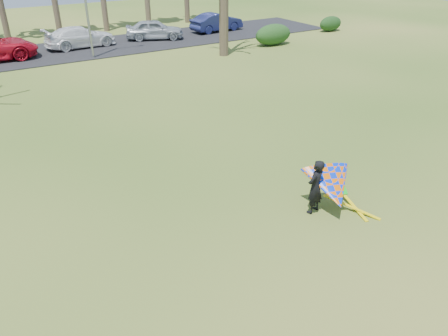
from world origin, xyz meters
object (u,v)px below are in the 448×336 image
car_3 (80,37)px  car_4 (154,29)px  car_5 (217,22)px  kite_flyer (331,187)px

car_3 → car_4: 5.80m
car_4 → car_5: (5.92, 0.25, 0.00)m
car_4 → car_5: 5.93m
car_4 → car_5: bearing=-63.8°
car_3 → kite_flyer: size_ratio=2.14×
car_3 → kite_flyer: kite_flyer is taller
car_3 → kite_flyer: (0.06, -25.80, 0.05)m
car_3 → car_4: bearing=-97.6°
car_3 → car_5: bearing=-94.7°
kite_flyer → car_4: bearing=77.3°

